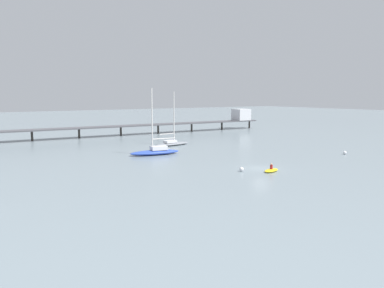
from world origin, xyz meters
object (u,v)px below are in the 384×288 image
mooring_buoy_far (242,169)px  mooring_buoy_inner (345,153)px  sailboat_gray (172,142)px  dinghy_yellow (271,170)px  sailboat_blue (155,151)px  pier (170,122)px

mooring_buoy_far → mooring_buoy_inner: bearing=2.5°
sailboat_gray → dinghy_yellow: sailboat_gray is taller
dinghy_yellow → mooring_buoy_inner: dinghy_yellow is taller
dinghy_yellow → mooring_buoy_far: size_ratio=5.15×
sailboat_blue → dinghy_yellow: (6.31, -20.84, -0.45)m
sailboat_gray → mooring_buoy_inner: 32.11m
pier → mooring_buoy_inner: pier is taller
sailboat_gray → mooring_buoy_inner: bearing=-53.8°
pier → mooring_buoy_far: (-17.03, -48.75, -2.69)m
sailboat_gray → sailboat_blue: sailboat_blue is taller
sailboat_blue → mooring_buoy_inner: size_ratio=19.15×
sailboat_blue → mooring_buoy_far: (3.12, -18.56, -0.37)m
pier → sailboat_blue: (-20.15, -30.19, -2.32)m
mooring_buoy_inner → mooring_buoy_far: 24.08m
pier → sailboat_blue: size_ratio=7.49×
mooring_buoy_inner → mooring_buoy_far: size_ratio=1.00×
pier → sailboat_blue: sailboat_blue is taller
pier → sailboat_blue: 36.37m
sailboat_blue → dinghy_yellow: sailboat_blue is taller
sailboat_gray → pier: bearing=61.3°
dinghy_yellow → mooring_buoy_far: (-3.19, 2.29, 0.08)m
sailboat_gray → sailboat_blue: size_ratio=0.96×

